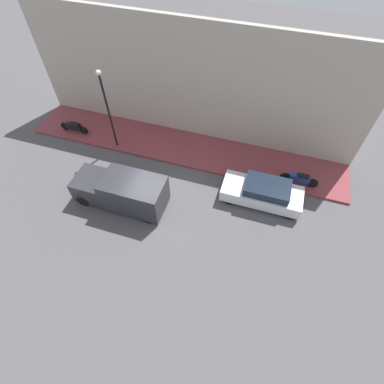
{
  "coord_description": "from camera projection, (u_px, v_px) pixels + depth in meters",
  "views": [
    {
      "loc": [
        -8.34,
        -4.67,
        13.17
      ],
      "look_at": [
        1.16,
        -1.68,
        0.6
      ],
      "focal_mm": 28.0,
      "sensor_mm": 36.0,
      "label": 1
    }
  ],
  "objects": [
    {
      "name": "streetlamp",
      "position": [
        107.0,
        104.0,
        16.62
      ],
      "size": [
        0.29,
        0.29,
        5.06
      ],
      "color": "black",
      "rests_on": "sidewalk"
    },
    {
      "name": "ground_plane",
      "position": [
        156.0,
        208.0,
        16.13
      ],
      "size": [
        60.0,
        60.0,
        0.0
      ],
      "primitive_type": "plane",
      "color": "#514F51"
    },
    {
      "name": "building_facade",
      "position": [
        192.0,
        84.0,
        17.15
      ],
      "size": [
        0.3,
        19.93,
        7.17
      ],
      "color": "#B2A899",
      "rests_on": "ground_plane"
    },
    {
      "name": "motorcycle_blue",
      "position": [
        300.0,
        179.0,
        16.67
      ],
      "size": [
        0.3,
        2.09,
        0.77
      ],
      "color": "navy",
      "rests_on": "sidewalk"
    },
    {
      "name": "motorcycle_black",
      "position": [
        74.0,
        127.0,
        19.47
      ],
      "size": [
        0.3,
        1.96,
        0.73
      ],
      "color": "black",
      "rests_on": "sidewalk"
    },
    {
      "name": "delivery_van",
      "position": [
        121.0,
        190.0,
        15.63
      ],
      "size": [
        1.88,
        4.9,
        1.9
      ],
      "color": "#2D2D33",
      "rests_on": "ground_plane"
    },
    {
      "name": "parked_car",
      "position": [
        263.0,
        192.0,
        15.95
      ],
      "size": [
        1.72,
        4.24,
        1.35
      ],
      "color": "silver",
      "rests_on": "ground_plane"
    },
    {
      "name": "sidewalk",
      "position": [
        184.0,
        148.0,
        18.93
      ],
      "size": [
        3.01,
        19.93,
        0.14
      ],
      "color": "brown",
      "rests_on": "ground_plane"
    }
  ]
}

